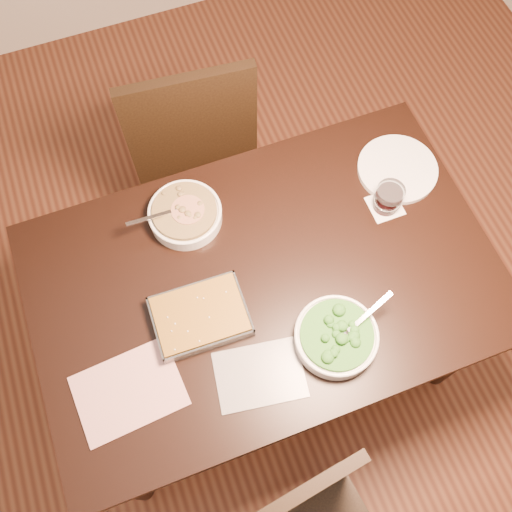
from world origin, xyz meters
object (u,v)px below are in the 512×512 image
at_px(table, 264,290).
at_px(baking_dish, 200,316).
at_px(wine_tumbler, 388,198).
at_px(chair_far, 190,132).
at_px(dinner_plate, 397,169).
at_px(broccoli_bowl, 336,337).
at_px(stew_bowl, 185,214).

distance_m(table, baking_dish, 0.26).
bearing_deg(wine_tumbler, baking_dish, -167.27).
bearing_deg(chair_far, wine_tumbler, 130.99).
xyz_separation_m(wine_tumbler, dinner_plate, (0.10, 0.11, -0.04)).
xyz_separation_m(baking_dish, chair_far, (0.20, 0.80, -0.23)).
relative_size(dinner_plate, chair_far, 0.27).
distance_m(broccoli_bowl, wine_tumbler, 0.48).
bearing_deg(dinner_plate, chair_far, 136.21).
bearing_deg(table, chair_far, 91.48).
height_order(table, baking_dish, baking_dish).
xyz_separation_m(stew_bowl, wine_tumbler, (0.61, -0.18, 0.02)).
bearing_deg(dinner_plate, table, -159.36).
distance_m(baking_dish, dinner_plate, 0.81).
bearing_deg(broccoli_bowl, chair_far, 97.92).
height_order(stew_bowl, chair_far, chair_far).
distance_m(stew_bowl, baking_dish, 0.34).
relative_size(broccoli_bowl, dinner_plate, 1.02).
bearing_deg(wine_tumbler, table, -167.77).
height_order(broccoli_bowl, dinner_plate, broccoli_bowl).
bearing_deg(baking_dish, dinner_plate, 20.56).
distance_m(dinner_plate, chair_far, 0.81).
xyz_separation_m(wine_tumbler, chair_far, (-0.47, 0.65, -0.26)).
distance_m(broccoli_bowl, baking_dish, 0.39).
height_order(table, dinner_plate, dinner_plate).
relative_size(wine_tumbler, dinner_plate, 0.37).
bearing_deg(wine_tumbler, chair_far, 125.80).
relative_size(baking_dish, wine_tumbler, 2.84).
height_order(baking_dish, wine_tumbler, wine_tumbler).
relative_size(broccoli_bowl, wine_tumbler, 2.74).
bearing_deg(baking_dish, table, 15.59).
relative_size(table, broccoli_bowl, 5.25).
height_order(stew_bowl, dinner_plate, stew_bowl).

